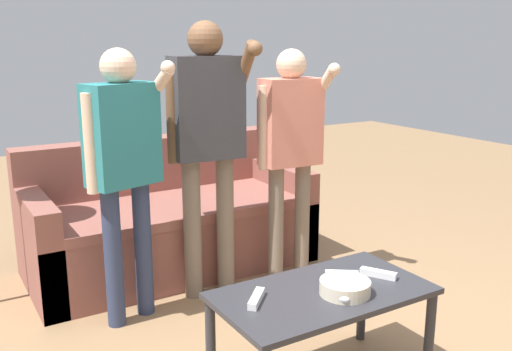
# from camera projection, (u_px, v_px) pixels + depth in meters

# --- Properties ---
(couch) EXTENTS (1.82, 0.84, 0.84)m
(couch) POSITION_uv_depth(u_px,v_px,m) (169.00, 223.00, 3.77)
(couch) COLOR brown
(couch) RESTS_ON ground
(coffee_table) EXTENTS (0.92, 0.50, 0.46)m
(coffee_table) POSITION_uv_depth(u_px,v_px,m) (323.00, 304.00, 2.40)
(coffee_table) COLOR #2D2D33
(coffee_table) RESTS_ON ground
(snack_bowl) EXTENTS (0.21, 0.21, 0.06)m
(snack_bowl) POSITION_uv_depth(u_px,v_px,m) (345.00, 287.00, 2.34)
(snack_bowl) COLOR beige
(snack_bowl) RESTS_ON coffee_table
(game_remote_nunchuk) EXTENTS (0.06, 0.09, 0.05)m
(game_remote_nunchuk) POSITION_uv_depth(u_px,v_px,m) (342.00, 296.00, 2.27)
(game_remote_nunchuk) COLOR white
(game_remote_nunchuk) RESTS_ON coffee_table
(player_left) EXTENTS (0.46, 0.29, 1.45)m
(player_left) POSITION_uv_depth(u_px,v_px,m) (123.00, 155.00, 2.89)
(player_left) COLOR #2D3856
(player_left) RESTS_ON ground
(player_center) EXTENTS (0.47, 0.40, 1.59)m
(player_center) POSITION_uv_depth(u_px,v_px,m) (207.00, 128.00, 3.18)
(player_center) COLOR #756656
(player_center) RESTS_ON ground
(player_right) EXTENTS (0.42, 0.33, 1.44)m
(player_right) POSITION_uv_depth(u_px,v_px,m) (291.00, 139.00, 3.39)
(player_right) COLOR #756656
(player_right) RESTS_ON ground
(game_remote_wand_near) EXTENTS (0.14, 0.11, 0.03)m
(game_remote_wand_near) POSITION_uv_depth(u_px,v_px,m) (342.00, 274.00, 2.51)
(game_remote_wand_near) COLOR white
(game_remote_wand_near) RESTS_ON coffee_table
(game_remote_wand_far) EXTENTS (0.14, 0.14, 0.03)m
(game_remote_wand_far) POSITION_uv_depth(u_px,v_px,m) (256.00, 299.00, 2.28)
(game_remote_wand_far) COLOR white
(game_remote_wand_far) RESTS_ON coffee_table
(game_remote_wand_spare) EXTENTS (0.11, 0.16, 0.03)m
(game_remote_wand_spare) POSITION_uv_depth(u_px,v_px,m) (378.00, 274.00, 2.52)
(game_remote_wand_spare) COLOR white
(game_remote_wand_spare) RESTS_ON coffee_table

